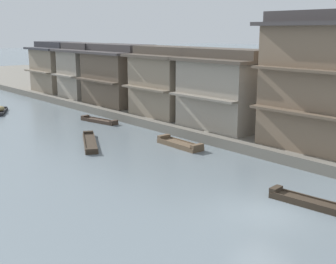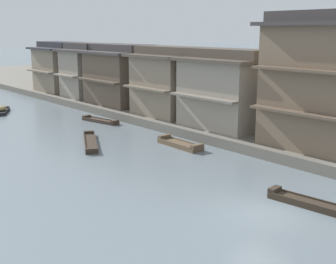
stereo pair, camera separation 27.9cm
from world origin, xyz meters
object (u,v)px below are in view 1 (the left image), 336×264
object	(u,v)px
boat_moored_nearest	(90,143)
house_waterfront_narrow	(120,75)
house_waterfront_second	(226,89)
house_waterfront_tall	(168,82)
house_waterfront_far	(84,71)
boat_foreground_poled	(320,205)
boat_moored_third	(180,144)
boat_moored_far	(99,121)
boat_midriver_drifting	(0,111)
house_waterfront_nearest	(318,82)
house_waterfront_end	(58,67)

from	to	relation	value
boat_moored_nearest	house_waterfront_narrow	size ratio (longest dim) A/B	0.69
house_waterfront_second	house_waterfront_narrow	world-z (taller)	same
house_waterfront_tall	house_waterfront_far	distance (m)	14.80
boat_moored_nearest	house_waterfront_second	bearing A→B (deg)	-25.10
boat_foreground_poled	house_waterfront_second	distance (m)	15.67
boat_moored_third	boat_moored_far	xyz separation A→B (m)	(0.24, 11.34, -0.04)
boat_moored_nearest	house_waterfront_second	size ratio (longest dim) A/B	0.74
boat_midriver_drifting	house_waterfront_far	distance (m)	10.59
boat_foreground_poled	boat_moored_nearest	size ratio (longest dim) A/B	0.92
house_waterfront_tall	house_waterfront_far	world-z (taller)	same
boat_foreground_poled	house_waterfront_narrow	world-z (taller)	house_waterfront_narrow
boat_foreground_poled	boat_moored_third	size ratio (longest dim) A/B	1.26
boat_midriver_drifting	boat_moored_far	bearing A→B (deg)	-63.87
boat_moored_third	house_waterfront_nearest	bearing A→B (deg)	-57.61
house_waterfront_second	house_waterfront_narrow	distance (m)	15.01
boat_moored_third	house_waterfront_end	distance (m)	29.44
house_waterfront_far	house_waterfront_end	bearing A→B (deg)	88.27
boat_moored_third	house_waterfront_narrow	distance (m)	16.59
house_waterfront_nearest	house_waterfront_tall	bearing A→B (deg)	89.59
house_waterfront_second	house_waterfront_far	size ratio (longest dim) A/B	1.22
house_waterfront_second	house_waterfront_far	xyz separation A→B (m)	(-0.01, 21.79, 0.02)
boat_midriver_drifting	house_waterfront_nearest	xyz separation A→B (m)	(9.90, -29.72, 4.77)
house_waterfront_second	house_waterfront_far	bearing A→B (deg)	90.02
boat_foreground_poled	house_waterfront_nearest	size ratio (longest dim) A/B	0.59
house_waterfront_end	boat_moored_nearest	bearing A→B (deg)	-112.40
house_waterfront_narrow	house_waterfront_tall	bearing A→B (deg)	-92.69
boat_foreground_poled	house_waterfront_second	size ratio (longest dim) A/B	0.68
boat_moored_third	boat_moored_far	size ratio (longest dim) A/B	0.95
boat_foreground_poled	boat_moored_far	world-z (taller)	boat_foreground_poled
boat_moored_far	boat_moored_nearest	bearing A→B (deg)	-126.67
house_waterfront_end	boat_moored_third	bearing A→B (deg)	-100.33
house_waterfront_tall	house_waterfront_end	xyz separation A→B (m)	(0.20, 21.48, -0.00)
house_waterfront_end	house_waterfront_far	bearing A→B (deg)	-91.73
boat_foreground_poled	house_waterfront_nearest	xyz separation A→B (m)	(7.59, 5.11, 4.87)
house_waterfront_narrow	house_waterfront_far	size ratio (longest dim) A/B	1.30
boat_foreground_poled	boat_moored_nearest	xyz separation A→B (m)	(-1.97, 17.70, -0.03)
boat_midriver_drifting	house_waterfront_tall	world-z (taller)	house_waterfront_tall
house_waterfront_narrow	house_waterfront_end	distance (m)	13.47
house_waterfront_second	house_waterfront_tall	world-z (taller)	same
boat_foreground_poled	boat_moored_nearest	bearing A→B (deg)	96.34
house_waterfront_nearest	house_waterfront_far	size ratio (longest dim) A/B	1.42
boat_moored_far	house_waterfront_narrow	distance (m)	7.42
boat_midriver_drifting	house_waterfront_end	size ratio (longest dim) A/B	0.58
boat_midriver_drifting	house_waterfront_far	xyz separation A→B (m)	(10.00, 0.12, 3.48)
house_waterfront_narrow	house_waterfront_far	distance (m)	6.80
boat_moored_far	house_waterfront_far	distance (m)	12.29
boat_moored_third	house_waterfront_end	world-z (taller)	house_waterfront_end
house_waterfront_second	house_waterfront_narrow	size ratio (longest dim) A/B	0.94
boat_midriver_drifting	house_waterfront_nearest	size ratio (longest dim) A/B	0.46
boat_foreground_poled	house_waterfront_narrow	xyz separation A→B (m)	(8.08, 28.17, 3.56)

